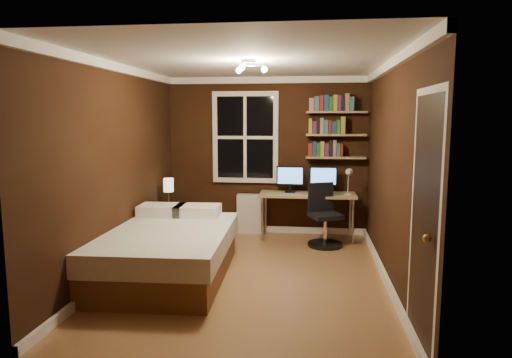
# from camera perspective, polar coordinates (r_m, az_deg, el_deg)

# --- Properties ---
(floor) EXTENTS (4.20, 4.20, 0.00)m
(floor) POSITION_cam_1_polar(r_m,az_deg,el_deg) (5.57, -0.75, -11.91)
(floor) COLOR #94613B
(floor) RESTS_ON ground
(wall_back) EXTENTS (3.20, 0.04, 2.50)m
(wall_back) POSITION_cam_1_polar(r_m,az_deg,el_deg) (7.36, 1.41, 2.88)
(wall_back) COLOR black
(wall_back) RESTS_ON ground
(wall_left) EXTENTS (0.04, 4.20, 2.50)m
(wall_left) POSITION_cam_1_polar(r_m,az_deg,el_deg) (5.72, -16.87, 1.15)
(wall_left) COLOR black
(wall_left) RESTS_ON ground
(wall_right) EXTENTS (0.04, 4.20, 2.50)m
(wall_right) POSITION_cam_1_polar(r_m,az_deg,el_deg) (5.31, 16.58, 0.67)
(wall_right) COLOR black
(wall_right) RESTS_ON ground
(ceiling) EXTENTS (3.20, 4.20, 0.02)m
(ceiling) POSITION_cam_1_polar(r_m,az_deg,el_deg) (5.28, -0.80, 14.54)
(ceiling) COLOR white
(ceiling) RESTS_ON wall_back
(window) EXTENTS (1.06, 0.06, 1.46)m
(window) POSITION_cam_1_polar(r_m,az_deg,el_deg) (7.35, -1.34, 5.22)
(window) COLOR white
(window) RESTS_ON wall_back
(door) EXTENTS (0.03, 0.82, 2.05)m
(door) POSITION_cam_1_polar(r_m,az_deg,el_deg) (3.85, 20.14, -5.49)
(door) COLOR black
(door) RESTS_ON ground
(door_knob) EXTENTS (0.06, 0.06, 0.06)m
(door_knob) POSITION_cam_1_polar(r_m,az_deg,el_deg) (3.57, 20.59, -6.97)
(door_knob) COLOR #C7873A
(door_knob) RESTS_ON door
(ceiling_fixture) EXTENTS (0.44, 0.44, 0.18)m
(ceiling_fixture) POSITION_cam_1_polar(r_m,az_deg,el_deg) (5.17, -0.96, 13.57)
(ceiling_fixture) COLOR beige
(ceiling_fixture) RESTS_ON ceiling
(bookshelf_lower) EXTENTS (0.92, 0.22, 0.03)m
(bookshelf_lower) POSITION_cam_1_polar(r_m,az_deg,el_deg) (7.22, 9.89, 2.67)
(bookshelf_lower) COLOR #9D7C4C
(bookshelf_lower) RESTS_ON wall_back
(books_row_lower) EXTENTS (0.54, 0.16, 0.23)m
(books_row_lower) POSITION_cam_1_polar(r_m,az_deg,el_deg) (7.21, 9.91, 3.70)
(books_row_lower) COLOR maroon
(books_row_lower) RESTS_ON bookshelf_lower
(bookshelf_middle) EXTENTS (0.92, 0.22, 0.03)m
(bookshelf_middle) POSITION_cam_1_polar(r_m,az_deg,el_deg) (7.20, 9.95, 5.45)
(bookshelf_middle) COLOR #9D7C4C
(bookshelf_middle) RESTS_ON wall_back
(books_row_middle) EXTENTS (0.54, 0.16, 0.23)m
(books_row_middle) POSITION_cam_1_polar(r_m,az_deg,el_deg) (7.19, 9.98, 6.48)
(books_row_middle) COLOR navy
(books_row_middle) RESTS_ON bookshelf_middle
(bookshelf_upper) EXTENTS (0.92, 0.22, 0.03)m
(bookshelf_upper) POSITION_cam_1_polar(r_m,az_deg,el_deg) (7.19, 10.02, 8.24)
(bookshelf_upper) COLOR #9D7C4C
(bookshelf_upper) RESTS_ON wall_back
(books_row_upper) EXTENTS (0.60, 0.16, 0.23)m
(books_row_upper) POSITION_cam_1_polar(r_m,az_deg,el_deg) (7.19, 10.04, 9.27)
(books_row_upper) COLOR #2C5E28
(books_row_upper) RESTS_ON bookshelf_upper
(bed) EXTENTS (1.58, 2.15, 0.71)m
(bed) POSITION_cam_1_polar(r_m,az_deg,el_deg) (5.55, -11.41, -8.85)
(bed) COLOR brown
(bed) RESTS_ON ground
(nightstand) EXTENTS (0.46, 0.46, 0.54)m
(nightstand) POSITION_cam_1_polar(r_m,az_deg,el_deg) (6.99, -10.76, -5.66)
(nightstand) COLOR brown
(nightstand) RESTS_ON ground
(bedside_lamp) EXTENTS (0.15, 0.15, 0.44)m
(bedside_lamp) POSITION_cam_1_polar(r_m,az_deg,el_deg) (6.89, -10.86, -1.71)
(bedside_lamp) COLOR white
(bedside_lamp) RESTS_ON nightstand
(radiator) EXTENTS (0.42, 0.15, 0.64)m
(radiator) POSITION_cam_1_polar(r_m,az_deg,el_deg) (7.42, -0.72, -4.36)
(radiator) COLOR silver
(radiator) RESTS_ON ground
(desk) EXTENTS (1.48, 0.55, 0.70)m
(desk) POSITION_cam_1_polar(r_m,az_deg,el_deg) (7.11, 6.46, -2.29)
(desk) COLOR #9D7C4C
(desk) RESTS_ON ground
(monitor_left) EXTENTS (0.43, 0.12, 0.41)m
(monitor_left) POSITION_cam_1_polar(r_m,az_deg,el_deg) (7.15, 4.30, -0.03)
(monitor_left) COLOR black
(monitor_left) RESTS_ON desk
(monitor_right) EXTENTS (0.43, 0.12, 0.41)m
(monitor_right) POSITION_cam_1_polar(r_m,az_deg,el_deg) (7.15, 8.41, -0.10)
(monitor_right) COLOR black
(monitor_right) RESTS_ON desk
(desk_lamp) EXTENTS (0.14, 0.32, 0.44)m
(desk_lamp) POSITION_cam_1_polar(r_m,az_deg,el_deg) (6.96, 11.51, -0.28)
(desk_lamp) COLOR silver
(desk_lamp) RESTS_ON desk
(office_chair) EXTENTS (0.54, 0.54, 0.91)m
(office_chair) POSITION_cam_1_polar(r_m,az_deg,el_deg) (6.77, 8.51, -5.44)
(office_chair) COLOR black
(office_chair) RESTS_ON ground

